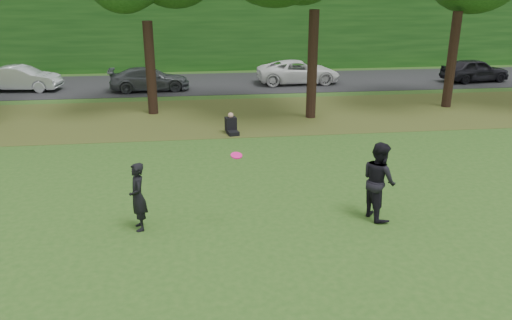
{
  "coord_description": "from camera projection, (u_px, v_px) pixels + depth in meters",
  "views": [
    {
      "loc": [
        -1.13,
        -8.85,
        5.58
      ],
      "look_at": [
        0.4,
        3.22,
        1.3
      ],
      "focal_mm": 35.0,
      "sensor_mm": 36.0,
      "label": 1
    }
  ],
  "objects": [
    {
      "name": "ground",
      "position": [
        256.0,
        272.0,
        10.26
      ],
      "size": [
        120.0,
        120.0,
        0.0
      ],
      "primitive_type": "plane",
      "color": "#285119",
      "rests_on": "ground"
    },
    {
      "name": "leaf_litter",
      "position": [
        220.0,
        116.0,
        22.43
      ],
      "size": [
        60.0,
        7.0,
        0.01
      ],
      "primitive_type": "cube",
      "color": "#4F471C",
      "rests_on": "ground"
    },
    {
      "name": "street",
      "position": [
        212.0,
        83.0,
        29.91
      ],
      "size": [
        70.0,
        7.0,
        0.02
      ],
      "primitive_type": "cube",
      "color": "black",
      "rests_on": "ground"
    },
    {
      "name": "far_hedge",
      "position": [
        207.0,
        32.0,
        34.7
      ],
      "size": [
        70.0,
        3.0,
        5.0
      ],
      "primitive_type": "cube",
      "color": "#164313",
      "rests_on": "ground"
    },
    {
      "name": "player_left",
      "position": [
        138.0,
        197.0,
        11.8
      ],
      "size": [
        0.53,
        0.69,
        1.68
      ],
      "primitive_type": "imported",
      "rotation": [
        0.0,
        0.0,
        -1.33
      ],
      "color": "black",
      "rests_on": "ground"
    },
    {
      "name": "player_right",
      "position": [
        379.0,
        181.0,
        12.37
      ],
      "size": [
        0.93,
        1.09,
        1.98
      ],
      "primitive_type": "imported",
      "rotation": [
        0.0,
        0.0,
        1.77
      ],
      "color": "black",
      "rests_on": "ground"
    },
    {
      "name": "parked_cars",
      "position": [
        195.0,
        75.0,
        28.53
      ],
      "size": [
        38.3,
        3.24,
        1.39
      ],
      "color": "black",
      "rests_on": "street"
    },
    {
      "name": "frisbee",
      "position": [
        236.0,
        155.0,
        11.46
      ],
      "size": [
        0.37,
        0.36,
        0.12
      ],
      "color": "#F91481",
      "rests_on": "ground"
    },
    {
      "name": "seated_person",
      "position": [
        231.0,
        126.0,
        19.73
      ],
      "size": [
        0.54,
        0.8,
        0.83
      ],
      "rotation": [
        0.0,
        0.0,
        0.2
      ],
      "color": "black",
      "rests_on": "ground"
    }
  ]
}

